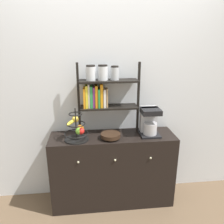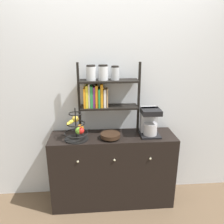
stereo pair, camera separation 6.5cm
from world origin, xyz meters
TOP-DOWN VIEW (x-y plane):
  - ground_plane at (0.00, 0.00)m, footprint 12.00×12.00m
  - wall_back at (0.00, 0.43)m, footprint 7.00×0.05m
  - sideboard at (0.00, 0.19)m, footprint 1.36×0.41m
  - coffee_maker at (0.40, 0.20)m, footprint 0.21×0.24m
  - fruit_stand at (-0.38, 0.14)m, footprint 0.25×0.25m
  - wooden_bowl at (-0.03, 0.12)m, footprint 0.21×0.21m
  - shelf_hutch at (-0.11, 0.30)m, footprint 0.67×0.20m

SIDE VIEW (x-z plane):
  - ground_plane at x=0.00m, z-range 0.00..0.00m
  - sideboard at x=0.00m, z-range 0.00..0.84m
  - wooden_bowl at x=-0.03m, z-range 0.84..0.90m
  - fruit_stand at x=-0.38m, z-range 0.78..1.13m
  - coffee_maker at x=0.40m, z-range 0.84..1.14m
  - wall_back at x=0.00m, z-range 0.00..2.60m
  - shelf_hutch at x=-0.11m, z-range 0.94..1.71m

